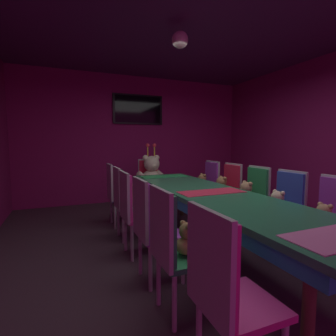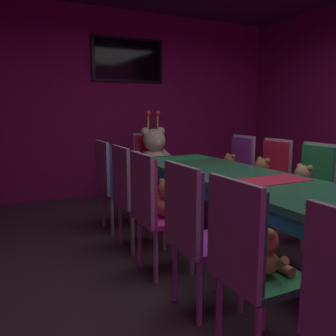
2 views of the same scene
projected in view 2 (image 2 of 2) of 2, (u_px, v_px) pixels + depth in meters
ground_plane at (261, 267)px, 3.03m from camera, size 7.90×7.90×0.00m
wall_back at (127, 104)px, 5.62m from camera, size 5.20×0.12×2.80m
banquet_table at (265, 191)px, 2.92m from camera, size 0.90×3.58×0.75m
chair_left_1 at (245, 254)px, 1.81m from camera, size 0.42×0.41×0.98m
teddy_left_1 at (266, 254)px, 1.88m from camera, size 0.21×0.27×0.26m
chair_left_2 at (192, 224)px, 2.28m from camera, size 0.42×0.41×0.98m
chair_left_3 at (151, 202)px, 2.82m from camera, size 0.42×0.41×0.98m
teddy_left_3 at (168, 201)px, 2.88m from camera, size 0.25×0.32×0.30m
chair_left_4 at (129, 188)px, 3.31m from camera, size 0.42×0.41×0.98m
teddy_left_4 at (144, 188)px, 3.38m from camera, size 0.24×0.32×0.30m
chair_left_5 at (110, 177)px, 3.84m from camera, size 0.42×0.41×0.98m
teddy_left_5 at (123, 178)px, 3.91m from camera, size 0.23×0.30×0.28m
chair_right_3 at (313, 183)px, 3.56m from camera, size 0.42×0.41×0.98m
teddy_right_3 at (302, 184)px, 3.49m from camera, size 0.27×0.35×0.33m
chair_right_4 at (271, 174)px, 4.05m from camera, size 0.42×0.41×0.98m
teddy_right_4 at (261, 174)px, 3.98m from camera, size 0.27×0.35×0.33m
chair_right_5 at (238, 166)px, 4.57m from camera, size 0.42×0.41×0.98m
teddy_right_5 at (229, 168)px, 4.50m from camera, size 0.25×0.32×0.30m
throne_chair at (150, 161)px, 4.99m from camera, size 0.41×0.42×0.98m
king_teddy_bear at (154, 153)px, 4.82m from camera, size 0.65×0.51×0.84m
wall_tv at (128, 60)px, 5.43m from camera, size 1.12×0.06×0.65m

